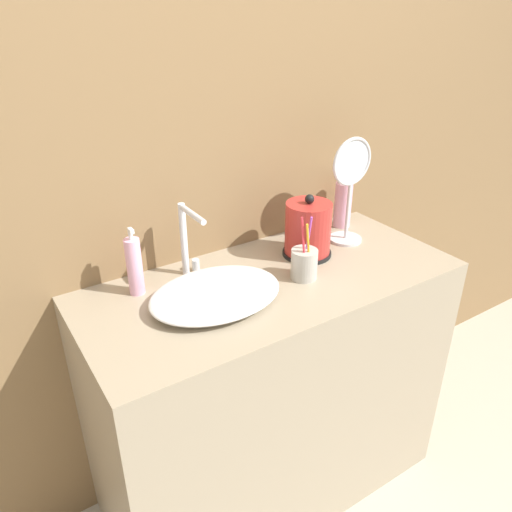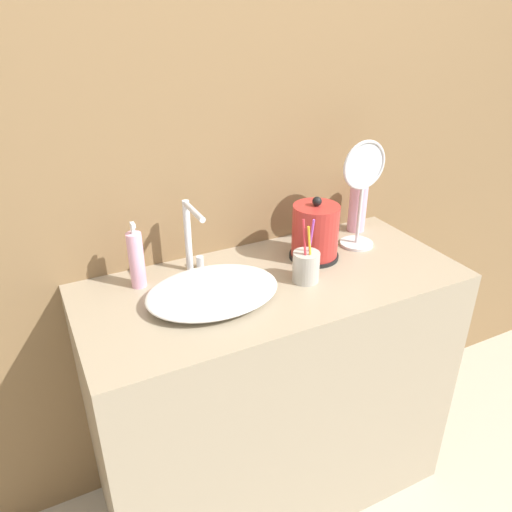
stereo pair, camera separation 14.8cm
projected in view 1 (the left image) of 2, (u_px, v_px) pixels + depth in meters
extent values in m
cube|color=olive|center=(224.00, 139.00, 1.60)|extent=(6.00, 0.04, 2.60)
cube|color=gray|center=(271.00, 391.00, 1.77)|extent=(1.21, 0.54, 0.92)
ellipsoid|color=white|center=(216.00, 293.00, 1.43)|extent=(0.40, 0.29, 0.05)
cylinder|color=silver|center=(184.00, 240.00, 1.54)|extent=(0.02, 0.02, 0.24)
cylinder|color=silver|center=(192.00, 214.00, 1.43)|extent=(0.02, 0.14, 0.02)
cylinder|color=silver|center=(196.00, 265.00, 1.60)|extent=(0.02, 0.02, 0.04)
cylinder|color=black|center=(307.00, 253.00, 1.71)|extent=(0.17, 0.17, 0.01)
cylinder|color=#B22D28|center=(308.00, 230.00, 1.67)|extent=(0.15, 0.15, 0.19)
sphere|color=black|center=(310.00, 199.00, 1.62)|extent=(0.03, 0.03, 0.03)
cylinder|color=#B7B2A8|center=(304.00, 264.00, 1.55)|extent=(0.08, 0.08, 0.10)
cylinder|color=#E5333F|center=(303.00, 244.00, 1.50)|extent=(0.02, 0.02, 0.17)
cylinder|color=yellow|center=(308.00, 246.00, 1.50)|extent=(0.03, 0.01, 0.15)
cylinder|color=#B24CCC|center=(308.00, 241.00, 1.52)|extent=(0.01, 0.02, 0.17)
cylinder|color=#EAA8C6|center=(135.00, 267.00, 1.45)|extent=(0.05, 0.05, 0.18)
cylinder|color=white|center=(131.00, 236.00, 1.40)|extent=(0.01, 0.01, 0.02)
cube|color=white|center=(131.00, 231.00, 1.39)|extent=(0.01, 0.03, 0.01)
cylinder|color=#EAA8C6|center=(343.00, 205.00, 1.88)|extent=(0.07, 0.07, 0.17)
cylinder|color=white|center=(345.00, 181.00, 1.84)|extent=(0.05, 0.05, 0.02)
cylinder|color=silver|center=(345.00, 239.00, 1.81)|extent=(0.12, 0.12, 0.01)
cylinder|color=silver|center=(348.00, 211.00, 1.76)|extent=(0.01, 0.01, 0.20)
torus|color=silver|center=(352.00, 162.00, 1.67)|extent=(0.17, 0.01, 0.17)
cylinder|color=silver|center=(352.00, 162.00, 1.67)|extent=(0.14, 0.00, 0.14)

